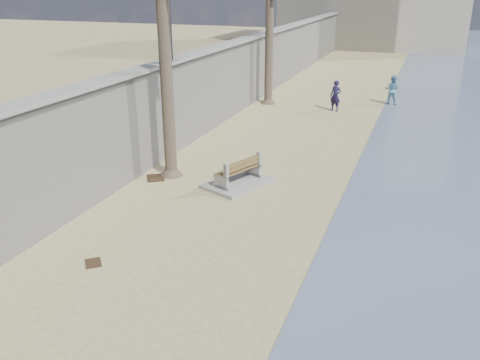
# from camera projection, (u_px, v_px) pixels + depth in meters

# --- Properties ---
(seawall) EXTENTS (0.45, 70.00, 3.50)m
(seawall) POSITION_uv_depth(u_px,v_px,m) (242.00, 75.00, 26.85)
(seawall) COLOR gray
(seawall) RESTS_ON ground_plane
(wall_cap) EXTENTS (0.80, 70.00, 0.12)m
(wall_cap) POSITION_uv_depth(u_px,v_px,m) (242.00, 40.00, 26.19)
(wall_cap) COLOR gray
(wall_cap) RESTS_ON seawall
(bench_far) EXTENTS (2.22, 2.61, 0.92)m
(bench_far) POSITION_uv_depth(u_px,v_px,m) (238.00, 174.00, 16.90)
(bench_far) COLOR gray
(bench_far) RESTS_ON ground_plane
(person_a) EXTENTS (0.76, 0.62, 1.84)m
(person_a) POSITION_uv_depth(u_px,v_px,m) (336.00, 94.00, 26.43)
(person_a) COLOR #191437
(person_a) RESTS_ON ground_plane
(person_b) EXTENTS (0.95, 0.80, 1.77)m
(person_b) POSITION_uv_depth(u_px,v_px,m) (392.00, 88.00, 27.96)
(person_b) COLOR #538AAC
(person_b) RESTS_ON ground_plane
(debris_c) EXTENTS (0.88, 0.92, 0.03)m
(debris_c) POSITION_uv_depth(u_px,v_px,m) (156.00, 178.00, 17.63)
(debris_c) COLOR #382616
(debris_c) RESTS_ON ground_plane
(debris_d) EXTENTS (0.57, 0.58, 0.03)m
(debris_d) POSITION_uv_depth(u_px,v_px,m) (93.00, 263.00, 12.30)
(debris_d) COLOR #382616
(debris_d) RESTS_ON ground_plane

